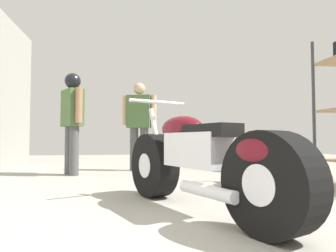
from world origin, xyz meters
TOP-DOWN VIEW (x-y plane):
  - ground_plane at (0.00, 3.00)m, footprint 14.40×14.40m
  - motorcycle_maroon_cruiser at (0.12, 1.58)m, footprint 1.02×1.95m
  - motorcycle_black_naked at (1.41, 5.03)m, footprint 0.82×1.95m
  - mechanic_in_blue at (-0.20, 4.71)m, footprint 0.64×0.35m
  - mechanic_with_helmet at (-1.30, 4.20)m, footprint 0.42×0.60m
  - red_toolbox at (1.41, 2.37)m, footprint 0.44×0.32m

SIDE VIEW (x-z plane):
  - ground_plane at x=0.00m, z-range 0.00..0.00m
  - red_toolbox at x=1.41m, z-range 0.00..0.20m
  - motorcycle_black_naked at x=1.41m, z-range -0.08..0.83m
  - motorcycle_maroon_cruiser at x=0.12m, z-range -0.08..0.87m
  - mechanic_in_blue at x=-0.20m, z-range 0.11..1.72m
  - mechanic_with_helmet at x=-1.30m, z-range 0.16..1.80m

